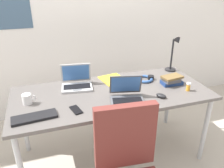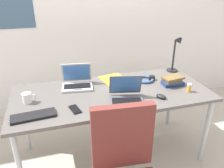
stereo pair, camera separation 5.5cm
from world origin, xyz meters
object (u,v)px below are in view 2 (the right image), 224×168
object	(u,v)px
cell_phone	(75,109)
laptop_mid_desk	(126,96)
headphones	(145,79)
laptop_center	(77,82)
external_keyboard	(34,116)
book_stack	(172,81)
desk_lamp	(176,55)
coffee_mug	(27,98)
paper_folder_mid_desk	(115,80)
pill_bottle	(189,88)
computer_mouse	(161,96)

from	to	relation	value
cell_phone	laptop_mid_desk	bearing A→B (deg)	-10.32
headphones	laptop_center	bearing A→B (deg)	175.14
laptop_center	external_keyboard	distance (m)	0.59
laptop_mid_desk	book_stack	distance (m)	0.56
desk_lamp	coffee_mug	bearing A→B (deg)	-170.23
headphones	paper_folder_mid_desk	distance (m)	0.31
desk_lamp	paper_folder_mid_desk	distance (m)	0.73
cell_phone	headphones	xyz separation A→B (m)	(0.77, 0.37, 0.01)
desk_lamp	coffee_mug	xyz separation A→B (m)	(-1.54, -0.26, -0.15)
cell_phone	external_keyboard	bearing A→B (deg)	169.09
laptop_mid_desk	headphones	world-z (taller)	laptop_mid_desk
desk_lamp	laptop_center	world-z (taller)	desk_lamp
book_stack	pill_bottle	bearing A→B (deg)	-66.82
laptop_mid_desk	laptop_center	xyz separation A→B (m)	(-0.36, 0.40, 0.00)
desk_lamp	coffee_mug	distance (m)	1.57
cell_phone	pill_bottle	size ratio (longest dim) A/B	1.72
laptop_mid_desk	external_keyboard	xyz separation A→B (m)	(-0.76, -0.04, -0.03)
book_stack	laptop_mid_desk	bearing A→B (deg)	-162.53
cell_phone	paper_folder_mid_desk	distance (m)	0.66
headphones	book_stack	size ratio (longest dim) A/B	1.00
desk_lamp	laptop_center	distance (m)	1.10
cell_phone	laptop_center	bearing A→B (deg)	65.22
computer_mouse	cell_phone	world-z (taller)	computer_mouse
computer_mouse	external_keyboard	bearing A→B (deg)	148.95
pill_bottle	computer_mouse	bearing A→B (deg)	-172.26
desk_lamp	coffee_mug	world-z (taller)	desk_lamp
laptop_center	pill_bottle	bearing A→B (deg)	-22.51
cell_phone	book_stack	size ratio (longest dim) A/B	0.64
computer_mouse	pill_bottle	xyz separation A→B (m)	(0.30, 0.04, 0.02)
desk_lamp	cell_phone	distance (m)	1.29
headphones	pill_bottle	size ratio (longest dim) A/B	2.71
headphones	book_stack	bearing A→B (deg)	-39.29
desk_lamp	paper_folder_mid_desk	bearing A→B (deg)	-176.66
pill_bottle	book_stack	xyz separation A→B (m)	(-0.07, 0.17, 0.00)
pill_bottle	coffee_mug	size ratio (longest dim) A/B	0.70
desk_lamp	book_stack	size ratio (longest dim) A/B	1.88
coffee_mug	external_keyboard	bearing A→B (deg)	-78.84
computer_mouse	pill_bottle	distance (m)	0.31
external_keyboard	cell_phone	xyz separation A→B (m)	(0.32, 0.01, -0.01)
pill_bottle	book_stack	world-z (taller)	book_stack
external_keyboard	headphones	bearing A→B (deg)	14.51
pill_bottle	coffee_mug	xyz separation A→B (m)	(-1.42, 0.21, 0.00)
laptop_center	cell_phone	bearing A→B (deg)	-101.20
laptop_center	coffee_mug	bearing A→B (deg)	-156.57
coffee_mug	paper_folder_mid_desk	bearing A→B (deg)	14.98
laptop_center	computer_mouse	size ratio (longest dim) A/B	3.28
desk_lamp	headphones	distance (m)	0.46
headphones	pill_bottle	xyz separation A→B (m)	(0.28, -0.34, 0.03)
pill_bottle	paper_folder_mid_desk	size ratio (longest dim) A/B	0.25
laptop_center	coffee_mug	size ratio (longest dim) A/B	2.79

